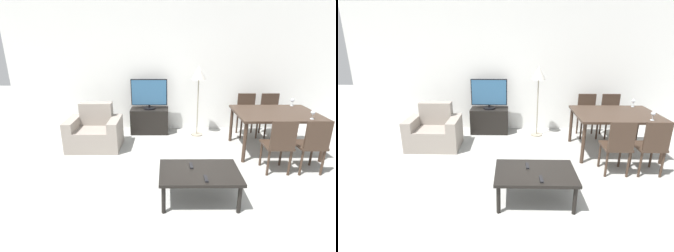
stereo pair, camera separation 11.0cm
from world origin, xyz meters
TOP-DOWN VIEW (x-y plane):
  - ground_plane at (0.00, 0.00)m, footprint 18.00×18.00m
  - wall_back at (0.00, 3.50)m, footprint 7.62×0.06m
  - armchair at (-1.75, 2.40)m, footprint 0.97×0.69m
  - tv_stand at (-0.77, 3.22)m, footprint 0.81×0.43m
  - tv at (-0.77, 3.22)m, footprint 0.77×0.27m
  - coffee_table at (0.02, 0.69)m, footprint 1.01×0.67m
  - dining_table at (1.55, 2.23)m, footprint 1.43×1.07m
  - dining_chair_near at (1.30, 1.38)m, footprint 0.40×0.40m
  - dining_chair_far at (1.80, 3.07)m, footprint 0.40×0.40m
  - dining_chair_near_right at (1.80, 1.38)m, footprint 0.40×0.40m
  - dining_chair_far_left at (1.30, 3.07)m, footprint 0.40×0.40m
  - floor_lamp at (0.25, 3.04)m, footprint 0.28×0.28m
  - remote_primary at (0.07, 0.48)m, footprint 0.04×0.15m
  - remote_secondary at (-0.08, 0.82)m, footprint 0.04×0.15m
  - wine_glass_left at (2.03, 2.67)m, footprint 0.07×0.07m
  - wine_glass_center at (1.97, 1.81)m, footprint 0.07×0.07m

SIDE VIEW (x-z plane):
  - ground_plane at x=0.00m, z-range 0.00..0.00m
  - tv_stand at x=-0.77m, z-range 0.00..0.54m
  - armchair at x=-1.75m, z-range -0.12..0.70m
  - coffee_table at x=0.02m, z-range 0.16..0.57m
  - remote_primary at x=0.07m, z-range 0.41..0.43m
  - remote_secondary at x=-0.08m, z-range 0.41..0.43m
  - dining_chair_near at x=1.30m, z-range 0.05..0.93m
  - dining_chair_far at x=1.80m, z-range 0.05..0.93m
  - dining_chair_near_right at x=1.80m, z-range 0.05..0.93m
  - dining_chair_far_left at x=1.30m, z-range 0.05..0.93m
  - dining_table at x=1.55m, z-range 0.30..1.04m
  - wine_glass_left at x=2.03m, z-range 0.77..0.91m
  - wine_glass_center at x=1.97m, z-range 0.77..0.91m
  - tv at x=-0.77m, z-range 0.54..1.18m
  - floor_lamp at x=0.25m, z-range 0.50..1.96m
  - wall_back at x=0.00m, z-range 0.00..2.70m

